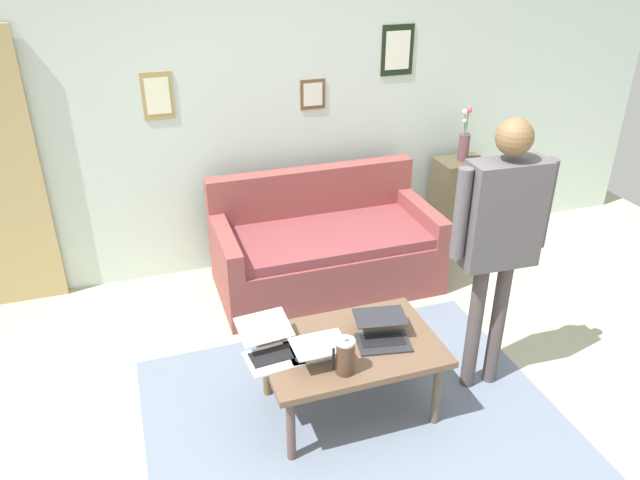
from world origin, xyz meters
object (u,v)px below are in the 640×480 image
Objects in this scene: laptop_right at (270,347)px; person_standing at (501,227)px; flower_vase at (464,142)px; couch at (325,249)px; side_shelf at (457,202)px; coffee_table at (350,351)px; french_press at (345,356)px; laptop_left at (382,333)px; laptop_center at (315,348)px.

laptop_right is 1.45m from person_standing.
laptop_right is 2.76m from flower_vase.
couch is 2.15× the size of side_shelf.
coffee_table is 2.15× the size of flower_vase.
french_press is 2.67m from side_shelf.
french_press is (0.45, 1.65, 0.28)m from couch.
laptop_left is 1.52× the size of french_press.
coffee_table is 2.99× the size of laptop_center.
laptop_left is at bearing 49.33° from flower_vase.
laptop_center is at bearing 8.01° from coffee_table.
couch is 1.76m from person_standing.
person_standing reaches higher than side_shelf.
laptop_right is 0.23× the size of person_standing.
french_press reaches higher than coffee_table.
laptop_left is 2.35m from flower_vase.
side_shelf is at bearing -137.40° from laptop_center.
coffee_table is (0.33, 1.42, 0.12)m from couch.
flower_vase is 1.96m from person_standing.
french_press is at bearing 141.17° from laptop_right.
coffee_table is 2.52× the size of laptop_right.
coffee_table is 0.59× the size of person_standing.
french_press is at bearing 62.58° from coffee_table.
laptop_right is 2.73m from side_shelf.
coffee_table is 0.24m from laptop_center.
person_standing reaches higher than couch.
french_press reaches higher than laptop_center.
flower_vase reaches higher than laptop_right.
person_standing reaches higher than flower_vase.
coffee_table is 4.30× the size of french_press.
coffee_table is 2.82× the size of laptop_left.
french_press is at bearing 10.29° from person_standing.
laptop_right is at bearing -6.48° from laptop_left.
laptop_left is 2.31m from side_shelf.
french_press is (0.30, 0.20, 0.06)m from laptop_left.
french_press reaches higher than laptop_right.
french_press is 0.30× the size of side_shelf.
side_shelf is 0.46× the size of person_standing.
side_shelf is 0.56m from flower_vase.
laptop_right is (0.79, 1.37, 0.22)m from couch.
side_shelf is at bearing -132.83° from french_press.
laptop_right is 0.44m from french_press.
side_shelf reaches higher than laptop_right.
laptop_left is at bearing -1.81° from person_standing.
french_press is (0.12, 0.22, 0.16)m from coffee_table.
french_press is at bearing 33.41° from laptop_left.
side_shelf is (-1.81, -1.95, -0.19)m from french_press.
couch reaches higher than side_shelf.
french_press is 1.13m from person_standing.
laptop_center is 0.72× the size of flower_vase.
person_standing is at bearing 177.22° from coffee_table.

